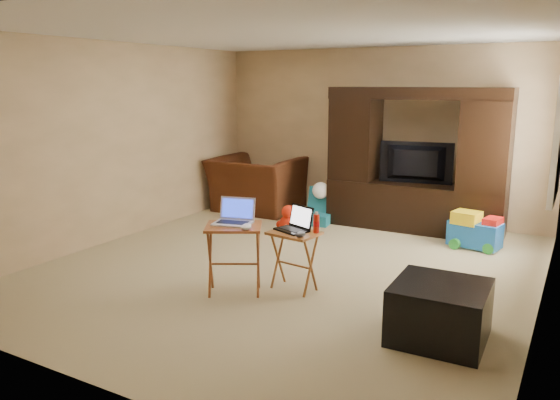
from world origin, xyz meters
The scene contains 21 objects.
floor centered at (0.00, 0.00, 0.00)m, with size 5.50×5.50×0.00m, color #C2B586.
ceiling centered at (0.00, 0.00, 2.50)m, with size 5.50×5.50×0.00m, color silver.
wall_back centered at (0.00, 2.75, 1.25)m, with size 5.00×5.00×0.00m, color tan.
wall_front centered at (0.00, -2.75, 1.25)m, with size 5.00×5.00×0.00m, color tan.
wall_left centered at (-2.50, 0.00, 1.25)m, with size 5.50×5.50×0.00m, color tan.
wall_right centered at (2.50, 0.00, 1.25)m, with size 5.50×5.50×0.00m, color tan.
window_frame centered at (2.46, 1.55, 1.40)m, with size 0.06×1.14×1.34m, color white.
entertainment_center centered at (0.73, 2.26, 0.97)m, with size 2.37×0.59×1.94m, color black.
television centered at (0.73, 2.22, 0.93)m, with size 0.98×0.13×0.57m, color black.
recliner centered at (-1.75, 2.15, 0.42)m, with size 1.30×1.13×0.84m, color #49210F.
child_rocker centered at (-0.56, 1.88, 0.26)m, with size 0.39×0.45×0.52m, color #16697E, non-canonical shape.
plush_toy centered at (-0.65, 1.20, 0.20)m, with size 0.36×0.30×0.40m, color red, non-canonical shape.
push_toy centered at (1.64, 1.77, 0.23)m, with size 0.61×0.44×0.46m, color blue, non-canonical shape.
ottoman centered at (1.85, -0.92, 0.23)m, with size 0.71×0.71×0.46m, color black.
tray_table_left centered at (-0.11, -0.91, 0.34)m, with size 0.52×0.42×0.68m, color #A85828.
tray_table_right centered at (0.35, -0.54, 0.29)m, with size 0.45×0.36×0.59m, color #A85E28.
laptop_left centered at (-0.14, -0.88, 0.80)m, with size 0.35×0.29×0.24m, color #B3B2B7.
laptop_right centered at (0.31, -0.52, 0.71)m, with size 0.31×0.26×0.24m, color black.
mouse_left centered at (0.08, -0.98, 0.70)m, with size 0.09×0.14×0.06m, color white.
mouse_right centered at (0.48, -0.66, 0.61)m, with size 0.08×0.12×0.05m, color #3D3D41.
water_bottle centered at (0.55, -0.46, 0.68)m, with size 0.06×0.06×0.18m, color red.
Camera 1 is at (2.72, -5.04, 2.00)m, focal length 35.00 mm.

